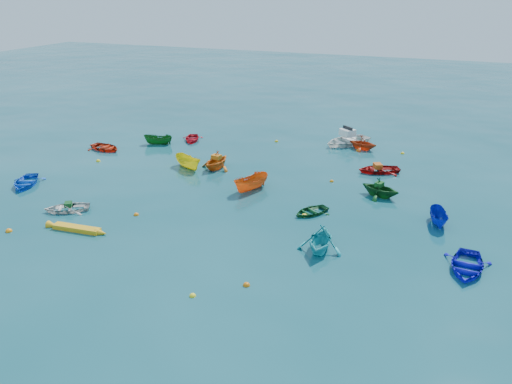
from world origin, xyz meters
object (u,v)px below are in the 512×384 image
(kayak_yellow, at_px, (77,231))
(dinghy_blue_sw, at_px, (26,185))
(dinghy_blue_se, at_px, (466,270))
(motorboat_white, at_px, (347,144))
(dinghy_white_near, at_px, (68,211))

(kayak_yellow, bearing_deg, dinghy_blue_sw, 57.21)
(dinghy_blue_sw, xyz_separation_m, dinghy_blue_se, (29.31, -0.73, 0.00))
(dinghy_blue_sw, distance_m, motorboat_white, 26.48)
(dinghy_blue_se, xyz_separation_m, motorboat_white, (-10.06, 18.91, 0.00))
(dinghy_white_near, distance_m, motorboat_white, 24.60)
(dinghy_white_near, bearing_deg, dinghy_blue_sw, -146.04)
(dinghy_blue_se, bearing_deg, dinghy_white_near, -172.18)
(kayak_yellow, bearing_deg, dinghy_blue_se, -84.54)
(dinghy_white_near, distance_m, kayak_yellow, 3.18)
(dinghy_blue_se, bearing_deg, kayak_yellow, -166.29)
(dinghy_blue_se, height_order, motorboat_white, motorboat_white)
(dinghy_white_near, xyz_separation_m, motorboat_white, (13.48, 20.58, 0.00))
(dinghy_white_near, height_order, kayak_yellow, dinghy_white_near)
(dinghy_white_near, relative_size, dinghy_blue_se, 0.83)
(kayak_yellow, distance_m, motorboat_white, 25.16)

